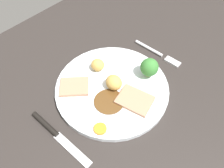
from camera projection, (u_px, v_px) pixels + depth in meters
The scene contains 11 objects.
dining_table at pixel (118, 91), 60.32cm from camera, with size 120.00×84.00×3.60cm, color #2B2623.
dinner_plate at pixel (112, 88), 57.74cm from camera, with size 28.92×28.92×1.40cm, color white.
gravy_pool at pixel (109, 101), 54.20cm from camera, with size 7.31×7.31×0.30cm, color #563819.
meat_slice_main at pixel (74, 87), 56.64cm from camera, with size 7.15×5.64×0.80cm, color tan.
meat_slice_under at pixel (135, 100), 54.15cm from camera, with size 8.22×6.33×0.80cm, color tan.
roast_potato_left at pixel (112, 81), 55.73cm from camera, with size 4.29×3.83×3.83cm, color tan.
roast_potato_right at pixel (97, 65), 59.45cm from camera, with size 3.54×3.35×3.27cm, color tan.
carrot_coin_front at pixel (100, 129), 49.62cm from camera, with size 2.90×2.90×0.58cm, color orange.
broccoli_floret at pixel (149, 67), 57.06cm from camera, with size 4.68×4.68×5.47cm.
fork at pixel (158, 54), 65.84cm from camera, with size 2.11×15.28×0.90cm.
knife at pixel (55, 133), 50.33cm from camera, with size 1.97×18.53×1.20cm.
Camera 1 is at (27.30, 22.74, 50.61)cm, focal length 36.01 mm.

